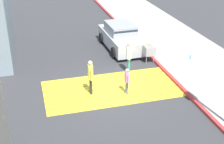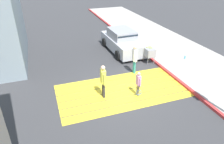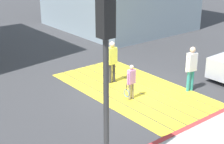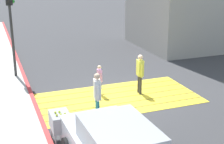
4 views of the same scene
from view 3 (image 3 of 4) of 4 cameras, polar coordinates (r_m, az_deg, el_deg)
name	(u,v)px [view 3 (image 3 of 4)]	position (r m, az deg, el deg)	size (l,w,h in m)	color
ground_plane	(133,90)	(12.84, 3.52, -2.93)	(120.00, 120.00, 0.00)	#38383A
crosswalk_stripes	(133,89)	(12.83, 3.52, -2.91)	(6.40, 3.25, 0.01)	yellow
curb_painted	(205,121)	(10.87, 15.17, -7.84)	(0.16, 40.00, 0.13)	#BC3333
traffic_light_corner	(105,55)	(6.76, -1.14, 2.78)	(0.39, 0.28, 4.24)	#2D2D2D
pedestrian_adult_lead	(112,59)	(13.10, 0.01, 2.13)	(0.24, 0.49, 1.66)	#333338
pedestrian_adult_trailing	(191,66)	(12.67, 13.08, 1.02)	(0.28, 0.49, 1.69)	teal
pedestrian_child_with_racket	(131,80)	(11.77, 3.20, -1.40)	(0.28, 0.39, 1.27)	gray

